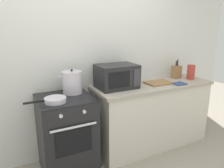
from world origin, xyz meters
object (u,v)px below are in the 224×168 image
Objects in this scene: stove at (67,134)px; pasta_box at (191,72)px; stock_pot at (72,82)px; microwave at (117,76)px; frying_pan at (55,100)px; knife_block at (176,72)px; oven_mitt at (179,84)px; cutting_board at (159,83)px.

stove is 4.18× the size of pasta_box.
stove is 2.88× the size of stock_pot.
frying_pan is at bearing -166.89° from microwave.
pasta_box reaches higher than stove.
stove is 0.93m from microwave.
knife_block is at bearing 7.68° from frying_pan.
oven_mitt is at bearing -127.02° from knife_block.
stock_pot is at bearing 41.24° from frying_pan.
microwave reaches higher than cutting_board.
knife_block is at bearing 126.09° from pasta_box.
stock_pot reaches higher than stove.
oven_mitt is at bearing -1.50° from frying_pan.
microwave is 1.39× the size of cutting_board.
frying_pan is 2.03m from pasta_box.
frying_pan is 1.67m from oven_mitt.
pasta_box is at bearing 2.44° from frying_pan.
stove is at bearing -175.44° from knife_block.
knife_block is 1.57× the size of oven_mitt.
oven_mitt is (-0.23, -0.30, -0.09)m from knife_block.
stock_pot is 1.64m from knife_block.
stock_pot is 0.75× the size of frying_pan.
stock_pot is at bearing 174.57° from cutting_board.
stove is 1.62m from oven_mitt.
microwave is 0.64m from cutting_board.
knife_block reaches higher than stove.
cutting_board is 2.00× the size of oven_mitt.
microwave is (0.83, 0.19, 0.12)m from frying_pan.
microwave is at bearing 13.11° from frying_pan.
stove is at bearing -179.95° from cutting_board.
microwave reaches higher than knife_block.
stock_pot is at bearing 176.47° from microwave.
pasta_box is (2.02, 0.09, 0.08)m from frying_pan.
microwave is 1.20m from pasta_box.
stove is 1.86m from knife_block.
stove is at bearing 179.13° from pasta_box.
stock_pot is (0.13, 0.11, 0.59)m from stove.
knife_block is 0.39m from oven_mitt.
frying_pan is 1.51× the size of knife_block.
knife_block is 1.28× the size of pasta_box.
cutting_board is 1.28× the size of knife_block.
cutting_board reaches higher than oven_mitt.
pasta_box is (1.76, -0.14, -0.02)m from stock_pot.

